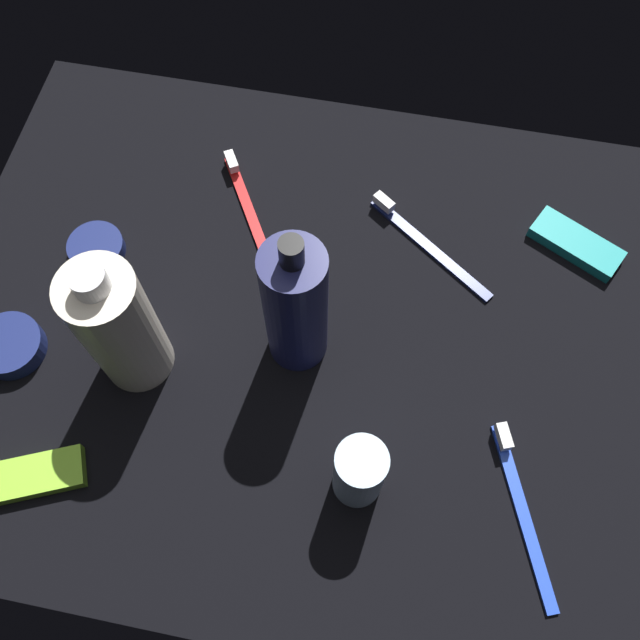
{
  "coord_description": "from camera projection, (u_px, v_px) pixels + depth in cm",
  "views": [
    {
      "loc": [
        5.69,
        -29.47,
        67.98
      ],
      "look_at": [
        0.0,
        0.0,
        3.0
      ],
      "focal_mm": 38.44,
      "sensor_mm": 36.0,
      "label": 1
    }
  ],
  "objects": [
    {
      "name": "ground_plane",
      "position": [
        320.0,
        334.0,
        0.75
      ],
      "size": [
        84.0,
        64.0,
        1.2
      ],
      "primitive_type": "cube",
      "color": "black"
    },
    {
      "name": "lotion_bottle",
      "position": [
        295.0,
        307.0,
        0.65
      ],
      "size": [
        6.22,
        6.22,
        20.8
      ],
      "color": "#1B1E4F",
      "rests_on": "ground_plane"
    },
    {
      "name": "bodywash_bottle",
      "position": [
        119.0,
        327.0,
        0.65
      ],
      "size": [
        7.28,
        7.28,
        18.96
      ],
      "color": "silver",
      "rests_on": "ground_plane"
    },
    {
      "name": "deodorant_stick",
      "position": [
        359.0,
        472.0,
        0.63
      ],
      "size": [
        4.83,
        4.83,
        9.76
      ],
      "primitive_type": "cylinder",
      "color": "silver",
      "rests_on": "ground_plane"
    },
    {
      "name": "toothbrush_blue",
      "position": [
        521.0,
        502.0,
        0.66
      ],
      "size": [
        7.66,
        17.21,
        2.1
      ],
      "color": "blue",
      "rests_on": "ground_plane"
    },
    {
      "name": "toothbrush_navy",
      "position": [
        423.0,
        240.0,
        0.78
      ],
      "size": [
        15.34,
        11.45,
        2.1
      ],
      "color": "navy",
      "rests_on": "ground_plane"
    },
    {
      "name": "toothbrush_red",
      "position": [
        248.0,
        208.0,
        0.8
      ],
      "size": [
        10.26,
        16.07,
        2.1
      ],
      "color": "red",
      "rests_on": "ground_plane"
    },
    {
      "name": "snack_bar_lime",
      "position": [
        31.0,
        477.0,
        0.67
      ],
      "size": [
        11.13,
        7.82,
        1.5
      ],
      "primitive_type": "cube",
      "rotation": [
        0.0,
        0.0,
        0.41
      ],
      "color": "#8CD133",
      "rests_on": "ground_plane"
    },
    {
      "name": "snack_bar_teal",
      "position": [
        576.0,
        244.0,
        0.78
      ],
      "size": [
        11.09,
        8.27,
        1.5
      ],
      "primitive_type": "cube",
      "rotation": [
        0.0,
        0.0,
        -0.47
      ],
      "color": "teal",
      "rests_on": "ground_plane"
    },
    {
      "name": "cream_tin_left",
      "position": [
        10.0,
        346.0,
        0.72
      ],
      "size": [
        7.12,
        7.12,
        2.15
      ],
      "primitive_type": "cylinder",
      "color": "navy",
      "rests_on": "ground_plane"
    },
    {
      "name": "cream_tin_right",
      "position": [
        96.0,
        248.0,
        0.78
      ],
      "size": [
        6.31,
        6.31,
        1.61
      ],
      "primitive_type": "cylinder",
      "color": "navy",
      "rests_on": "ground_plane"
    }
  ]
}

